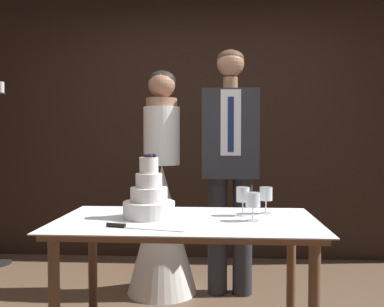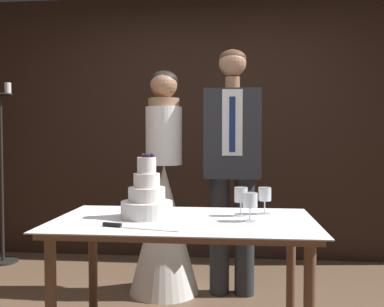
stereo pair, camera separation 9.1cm
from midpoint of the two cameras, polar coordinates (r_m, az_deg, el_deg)
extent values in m
cube|color=black|center=(4.29, 3.00, 3.40)|extent=(5.09, 0.12, 2.59)
cylinder|color=brown|center=(2.90, -12.16, -14.87)|extent=(0.06, 0.06, 0.71)
cylinder|color=brown|center=(2.80, 13.98, -15.49)|extent=(0.06, 0.06, 0.71)
cube|color=brown|center=(2.38, 0.02, -9.32)|extent=(1.37, 0.76, 0.03)
cube|color=white|center=(2.38, 0.02, -8.83)|extent=(1.43, 0.82, 0.01)
cylinder|color=white|center=(2.43, -4.98, -7.43)|extent=(0.29, 0.29, 0.09)
cylinder|color=white|center=(2.42, -4.98, -5.44)|extent=(0.21, 0.21, 0.08)
cylinder|color=white|center=(2.41, -4.99, -3.58)|extent=(0.15, 0.15, 0.08)
cylinder|color=white|center=(2.40, -5.00, -1.58)|extent=(0.11, 0.11, 0.09)
sphere|color=#2D1933|center=(2.39, -4.23, -0.28)|extent=(0.02, 0.02, 0.02)
sphere|color=#2D1933|center=(2.42, -4.46, -0.25)|extent=(0.02, 0.02, 0.02)
sphere|color=#2D1933|center=(2.42, -5.00, -0.25)|extent=(0.02, 0.02, 0.02)
sphere|color=#2D1933|center=(2.41, -5.47, -0.26)|extent=(0.02, 0.02, 0.02)
sphere|color=#2D1933|center=(2.40, -5.46, -0.27)|extent=(0.02, 0.02, 0.02)
sphere|color=#2D1933|center=(2.38, -5.10, -0.29)|extent=(0.02, 0.02, 0.02)
sphere|color=#2D1933|center=(2.38, -4.77, -0.29)|extent=(0.02, 0.02, 0.02)
cube|color=silver|center=(2.12, -4.47, -10.04)|extent=(0.31, 0.09, 0.00)
cylinder|color=black|center=(2.21, -9.41, -9.35)|extent=(0.10, 0.04, 0.02)
cylinder|color=silver|center=(2.35, 8.85, -8.88)|extent=(0.08, 0.08, 0.00)
cylinder|color=silver|center=(2.34, 8.86, -7.96)|extent=(0.01, 0.01, 0.07)
cylinder|color=silver|center=(2.33, 8.87, -6.14)|extent=(0.08, 0.08, 0.08)
cylinder|color=silver|center=(2.50, 7.58, -8.20)|extent=(0.07, 0.07, 0.00)
cylinder|color=silver|center=(2.49, 7.59, -7.29)|extent=(0.01, 0.01, 0.08)
cylinder|color=silver|center=(2.48, 7.60, -5.46)|extent=(0.08, 0.08, 0.08)
cylinder|color=maroon|center=(2.48, 7.59, -6.13)|extent=(0.06, 0.06, 0.03)
cylinder|color=silver|center=(2.58, 10.67, -7.88)|extent=(0.07, 0.07, 0.00)
cylinder|color=silver|center=(2.57, 10.68, -7.02)|extent=(0.01, 0.01, 0.07)
cylinder|color=silver|center=(2.56, 10.69, -5.33)|extent=(0.08, 0.08, 0.08)
cone|color=white|center=(3.37, -2.95, -9.95)|extent=(0.54, 0.54, 0.99)
cylinder|color=white|center=(3.30, -2.98, 2.36)|extent=(0.28, 0.28, 0.44)
cylinder|color=#A37556|center=(3.31, -2.99, 6.78)|extent=(0.24, 0.24, 0.07)
sphere|color=#A37556|center=(3.32, -2.99, 9.14)|extent=(0.21, 0.21, 0.21)
ellipsoid|color=black|center=(3.34, -2.95, 9.64)|extent=(0.21, 0.21, 0.16)
cylinder|color=#282B30|center=(3.35, 4.47, -10.89)|extent=(0.15, 0.15, 0.90)
cylinder|color=#282B30|center=(3.35, 7.80, -10.90)|extent=(0.15, 0.15, 0.90)
cube|color=#282B30|center=(3.26, 6.19, 2.64)|extent=(0.42, 0.24, 0.67)
cube|color=white|center=(3.14, 6.23, 4.12)|extent=(0.15, 0.01, 0.48)
cube|color=navy|center=(3.13, 6.23, 3.88)|extent=(0.04, 0.01, 0.40)
cylinder|color=#A37556|center=(3.29, 6.22, 9.31)|extent=(0.11, 0.11, 0.09)
sphere|color=#A37556|center=(3.31, 6.23, 11.87)|extent=(0.21, 0.21, 0.21)
ellipsoid|color=#472D1E|center=(3.32, 6.23, 12.46)|extent=(0.21, 0.21, 0.13)
cylinder|color=black|center=(4.60, -23.34, -13.05)|extent=(0.28, 0.28, 0.02)
cylinder|color=black|center=(4.46, -23.50, -3.03)|extent=(0.03, 0.03, 1.59)
cylinder|color=black|center=(4.46, -23.65, 7.26)|extent=(0.22, 0.22, 0.01)
cylinder|color=white|center=(4.43, -22.81, 8.05)|extent=(0.06, 0.06, 0.10)
camera|label=1|loc=(0.05, -89.07, 0.04)|focal=40.00mm
camera|label=2|loc=(0.05, 90.93, -0.04)|focal=40.00mm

